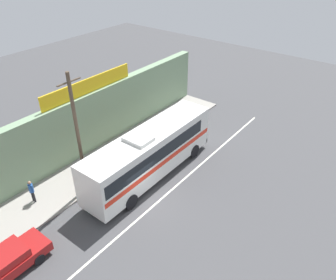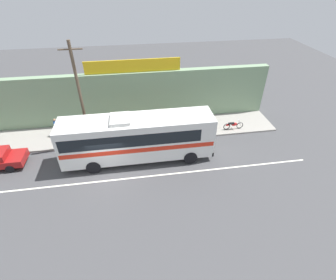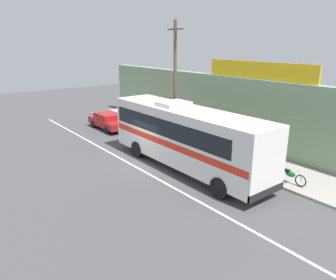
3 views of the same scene
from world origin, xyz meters
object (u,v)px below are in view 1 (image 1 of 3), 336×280
intercity_bus (150,152)px  parked_car (6,262)px  pedestrian_far_right (31,190)px  motorcycle_red (188,113)px  motorcycle_blue (164,129)px  utility_pole (78,135)px

intercity_bus → parked_car: (-10.61, 0.63, -1.33)m
parked_car → pedestrian_far_right: bearing=42.4°
motorcycle_red → motorcycle_blue: (-3.73, 0.01, 0.00)m
parked_car → motorcycle_red: bearing=6.2°
motorcycle_blue → pedestrian_far_right: bearing=173.3°
utility_pole → pedestrian_far_right: utility_pole is taller
motorcycle_red → pedestrian_far_right: 15.61m
pedestrian_far_right → motorcycle_red: bearing=-5.1°
intercity_bus → utility_pole: utility_pole is taller
parked_car → motorcycle_red: size_ratio=2.32×
motorcycle_blue → pedestrian_far_right: size_ratio=1.17×
intercity_bus → motorcycle_blue: intercity_bus is taller
intercity_bus → pedestrian_far_right: bearing=148.7°
utility_pole → motorcycle_red: utility_pole is taller
parked_car → motorcycle_blue: parked_car is taller
utility_pole → pedestrian_far_right: bearing=149.2°
parked_car → utility_pole: bearing=14.6°
utility_pole → motorcycle_red: size_ratio=4.50×
motorcycle_red → motorcycle_blue: bearing=179.9°
parked_car → motorcycle_red: parked_car is taller
parked_car → motorcycle_blue: bearing=7.7°
utility_pole → motorcycle_red: 13.22m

